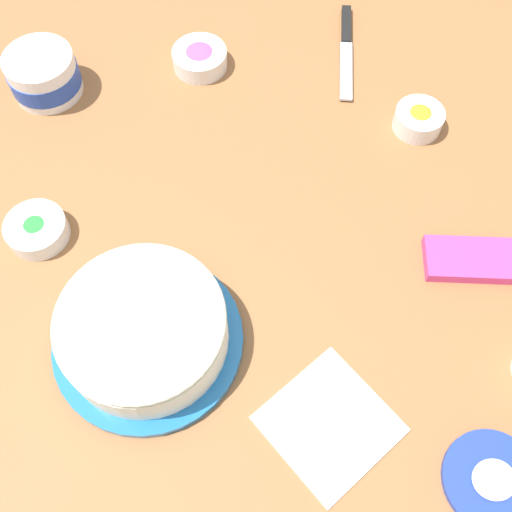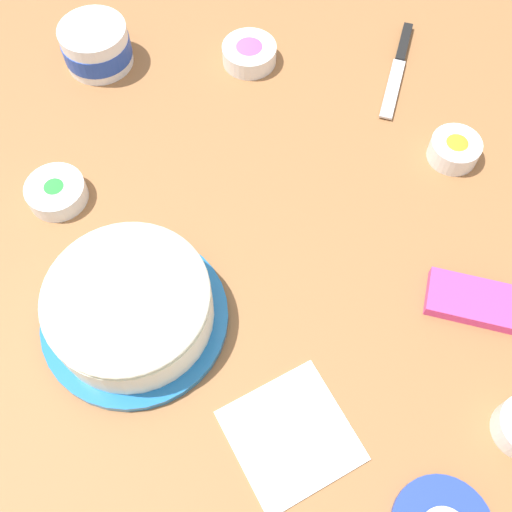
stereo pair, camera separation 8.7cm
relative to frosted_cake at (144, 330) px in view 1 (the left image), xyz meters
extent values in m
plane|color=#936038|center=(-0.27, -0.13, -0.05)|extent=(1.54, 1.54, 0.00)
cylinder|color=#1E6BB2|center=(0.00, 0.00, -0.04)|extent=(0.27, 0.27, 0.01)
cylinder|color=pink|center=(0.00, 0.00, -0.01)|extent=(0.21, 0.21, 0.05)
cylinder|color=white|center=(0.00, 0.00, 0.00)|extent=(0.23, 0.23, 0.06)
ellipsoid|color=white|center=(0.00, 0.00, 0.04)|extent=(0.23, 0.23, 0.04)
cylinder|color=white|center=(0.11, -0.51, -0.01)|extent=(0.12, 0.12, 0.08)
cylinder|color=#2347B2|center=(0.11, -0.51, -0.01)|extent=(0.12, 0.12, 0.03)
cylinder|color=white|center=(0.11, -0.51, 0.02)|extent=(0.10, 0.10, 0.01)
cylinder|color=#233DAD|center=(-0.40, 0.28, -0.04)|extent=(0.13, 0.13, 0.01)
ellipsoid|color=white|center=(-0.40, 0.28, -0.03)|extent=(0.06, 0.05, 0.01)
cube|color=silver|center=(-0.42, -0.43, -0.04)|extent=(0.06, 0.14, 0.00)
cube|color=black|center=(-0.45, -0.55, -0.04)|extent=(0.04, 0.10, 0.01)
cylinder|color=white|center=(-0.50, -0.29, -0.03)|extent=(0.08, 0.08, 0.04)
cylinder|color=orange|center=(-0.50, -0.29, -0.03)|extent=(0.07, 0.07, 0.01)
ellipsoid|color=orange|center=(-0.50, -0.29, -0.02)|extent=(0.06, 0.06, 0.02)
cylinder|color=white|center=(-0.16, -0.51, -0.03)|extent=(0.10, 0.10, 0.03)
cylinder|color=#B251C6|center=(-0.16, -0.51, -0.03)|extent=(0.08, 0.08, 0.01)
ellipsoid|color=#B251C6|center=(-0.16, -0.51, -0.02)|extent=(0.07, 0.07, 0.02)
cylinder|color=white|center=(0.14, -0.21, -0.03)|extent=(0.09, 0.09, 0.03)
cylinder|color=green|center=(0.14, -0.21, -0.03)|extent=(0.08, 0.08, 0.01)
ellipsoid|color=green|center=(0.14, -0.21, -0.02)|extent=(0.07, 0.07, 0.02)
cube|color=#E53D8E|center=(-0.49, -0.02, -0.04)|extent=(0.15, 0.10, 0.02)
cube|color=white|center=(-0.22, 0.16, -0.04)|extent=(0.20, 0.20, 0.01)
camera|label=1|loc=(-0.08, 0.32, 0.76)|focal=42.35mm
camera|label=2|loc=(-0.17, 0.33, 0.76)|focal=42.35mm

